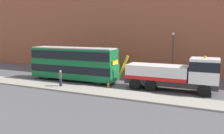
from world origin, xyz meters
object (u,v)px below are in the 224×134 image
Objects in this scene: pedestrian_onlooker at (60,78)px; traffic_cone_near_bus at (108,85)px; recovery_tow_truck at (175,74)px; double_decker_bus at (73,62)px; street_lamp at (173,51)px.

pedestrian_onlooker is 5.15m from traffic_cone_near_bus.
recovery_tow_truck is 14.10× the size of traffic_cone_near_bus.
double_decker_bus is at bearing 163.55° from traffic_cone_near_bus.
traffic_cone_near_bus is 10.61m from street_lamp.
recovery_tow_truck is 5.94× the size of pedestrian_onlooker.
street_lamp is (5.09, 8.77, 3.13)m from traffic_cone_near_bus.
recovery_tow_truck is 12.04m from double_decker_bus.
traffic_cone_near_bus is at bearing -166.80° from recovery_tow_truck.
recovery_tow_truck is at bearing -0.47° from double_decker_bus.
pedestrian_onlooker is at bearing -163.05° from recovery_tow_truck.
street_lamp is at bearing 59.86° from traffic_cone_near_bus.
double_decker_bus is 3.83m from pedestrian_onlooker.
recovery_tow_truck is at bearing -78.10° from street_lamp.
street_lamp is (9.81, 10.72, 2.49)m from pedestrian_onlooker.
double_decker_bus is at bearing 179.53° from recovery_tow_truck.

